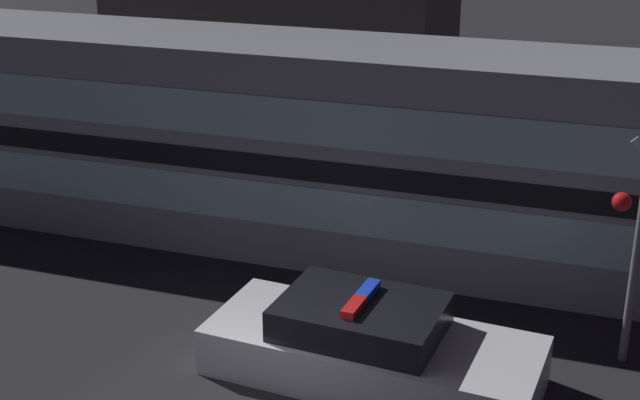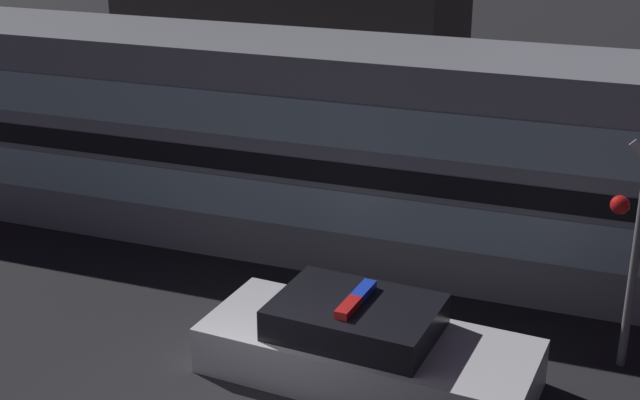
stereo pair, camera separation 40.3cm
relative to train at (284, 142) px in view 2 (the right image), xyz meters
name	(u,v)px [view 2 (the right image)]	position (x,y,z in m)	size (l,w,h in m)	color
train	(284,142)	(0.00, 0.00, 0.00)	(21.39, 2.84, 4.05)	gray
police_car	(365,348)	(3.16, -4.49, -1.53)	(5.05, 2.28, 1.34)	silver
crossing_signal_near	(639,233)	(6.74, -2.82, 0.19)	(0.89, 0.35, 3.78)	slate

